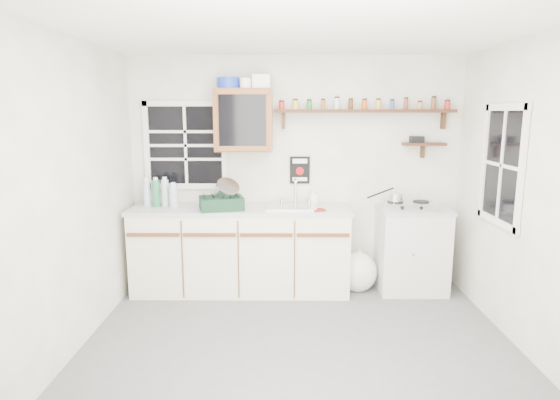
# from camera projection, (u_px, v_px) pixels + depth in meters

# --- Properties ---
(room) EXTENTS (3.64, 3.24, 2.54)m
(room) POSITION_uv_depth(u_px,v_px,m) (300.00, 199.00, 3.59)
(room) COLOR #545456
(room) RESTS_ON ground
(main_cabinet) EXTENTS (2.31, 0.63, 0.92)m
(main_cabinet) POSITION_uv_depth(u_px,v_px,m) (241.00, 249.00, 5.02)
(main_cabinet) COLOR beige
(main_cabinet) RESTS_ON floor
(right_cabinet) EXTENTS (0.73, 0.57, 0.91)m
(right_cabinet) POSITION_uv_depth(u_px,v_px,m) (411.00, 249.00, 5.03)
(right_cabinet) COLOR silver
(right_cabinet) RESTS_ON floor
(sink) EXTENTS (0.52, 0.44, 0.29)m
(sink) POSITION_uv_depth(u_px,v_px,m) (291.00, 206.00, 4.93)
(sink) COLOR #BCBCC1
(sink) RESTS_ON main_cabinet
(upper_cabinet) EXTENTS (0.60, 0.32, 0.65)m
(upper_cabinet) POSITION_uv_depth(u_px,v_px,m) (244.00, 120.00, 4.91)
(upper_cabinet) COLOR brown
(upper_cabinet) RESTS_ON wall_back
(upper_cabinet_clutter) EXTENTS (0.55, 0.24, 0.14)m
(upper_cabinet_clutter) POSITION_uv_depth(u_px,v_px,m) (241.00, 83.00, 4.84)
(upper_cabinet_clutter) COLOR #1934A6
(upper_cabinet_clutter) RESTS_ON upper_cabinet
(spice_shelf) EXTENTS (1.91, 0.18, 0.34)m
(spice_shelf) POSITION_uv_depth(u_px,v_px,m) (364.00, 110.00, 4.95)
(spice_shelf) COLOR #311B0D
(spice_shelf) RESTS_ON wall_back
(secondary_shelf) EXTENTS (0.45, 0.16, 0.24)m
(secondary_shelf) POSITION_uv_depth(u_px,v_px,m) (422.00, 143.00, 5.02)
(secondary_shelf) COLOR #311B0D
(secondary_shelf) RESTS_ON wall_back
(warning_sign) EXTENTS (0.22, 0.02, 0.30)m
(warning_sign) POSITION_uv_depth(u_px,v_px,m) (300.00, 170.00, 5.15)
(warning_sign) COLOR black
(warning_sign) RESTS_ON wall_back
(window_back) EXTENTS (0.93, 0.03, 0.98)m
(window_back) POSITION_uv_depth(u_px,v_px,m) (186.00, 145.00, 5.10)
(window_back) COLOR black
(window_back) RESTS_ON wall_back
(window_right) EXTENTS (0.03, 0.78, 1.08)m
(window_right) POSITION_uv_depth(u_px,v_px,m) (502.00, 165.00, 4.08)
(window_right) COLOR black
(window_right) RESTS_ON wall_back
(water_bottles) EXTENTS (0.38, 0.15, 0.31)m
(water_bottles) POSITION_uv_depth(u_px,v_px,m) (161.00, 194.00, 4.95)
(water_bottles) COLOR #A6B7C3
(water_bottles) RESTS_ON main_cabinet
(dish_rack) EXTENTS (0.50, 0.43, 0.33)m
(dish_rack) POSITION_uv_depth(u_px,v_px,m) (223.00, 199.00, 4.81)
(dish_rack) COLOR black
(dish_rack) RESTS_ON main_cabinet
(soap_bottle) EXTENTS (0.10, 0.10, 0.17)m
(soap_bottle) POSITION_uv_depth(u_px,v_px,m) (313.00, 196.00, 5.11)
(soap_bottle) COLOR silver
(soap_bottle) RESTS_ON main_cabinet
(rag) EXTENTS (0.15, 0.14, 0.02)m
(rag) POSITION_uv_depth(u_px,v_px,m) (319.00, 210.00, 4.76)
(rag) COLOR maroon
(rag) RESTS_ON main_cabinet
(hotplate) EXTENTS (0.56, 0.32, 0.08)m
(hotplate) POSITION_uv_depth(u_px,v_px,m) (408.00, 205.00, 4.92)
(hotplate) COLOR #BCBCC1
(hotplate) RESTS_ON right_cabinet
(saucepan) EXTENTS (0.35, 0.23, 0.16)m
(saucepan) POSITION_uv_depth(u_px,v_px,m) (395.00, 197.00, 4.91)
(saucepan) COLOR #BCBCC1
(saucepan) RESTS_ON hotplate
(trash_bag) EXTENTS (0.42, 0.38, 0.48)m
(trash_bag) POSITION_uv_depth(u_px,v_px,m) (357.00, 272.00, 5.07)
(trash_bag) COLOR white
(trash_bag) RESTS_ON floor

